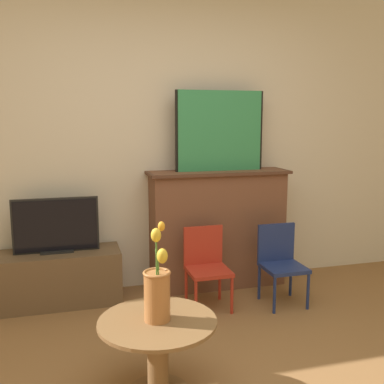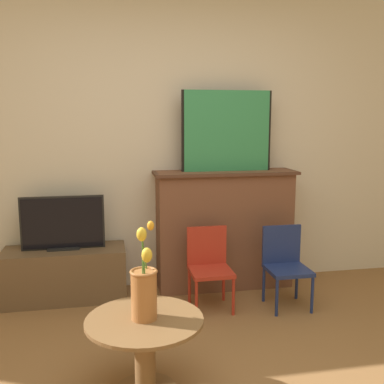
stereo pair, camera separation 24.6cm
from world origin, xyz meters
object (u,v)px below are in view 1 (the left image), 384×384
at_px(painting, 220,131).
at_px(vase_tulips, 157,290).
at_px(chair_red, 206,263).
at_px(chair_blue, 281,260).
at_px(tv_monitor, 56,226).

distance_m(painting, vase_tulips, 1.88).
bearing_deg(chair_red, chair_blue, -7.68).
xyz_separation_m(painting, chair_blue, (0.36, -0.50, -1.02)).
distance_m(painting, chair_red, 1.13).
distance_m(tv_monitor, chair_blue, 1.82).
height_order(painting, chair_blue, painting).
relative_size(painting, chair_red, 1.24).
xyz_separation_m(chair_red, chair_blue, (0.60, -0.08, 0.00)).
xyz_separation_m(tv_monitor, chair_red, (1.13, -0.37, -0.29)).
xyz_separation_m(tv_monitor, vase_tulips, (0.53, -1.43, -0.04)).
bearing_deg(painting, chair_red, -120.42).
bearing_deg(painting, chair_blue, -54.42).
bearing_deg(chair_blue, painting, 125.58).
relative_size(painting, vase_tulips, 1.54).
bearing_deg(chair_blue, vase_tulips, -140.71).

